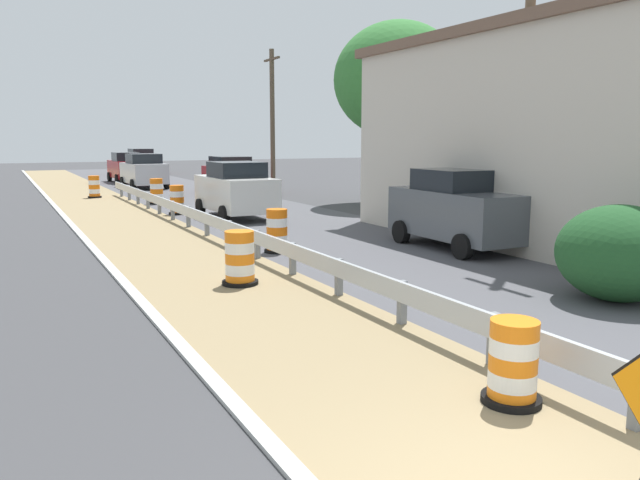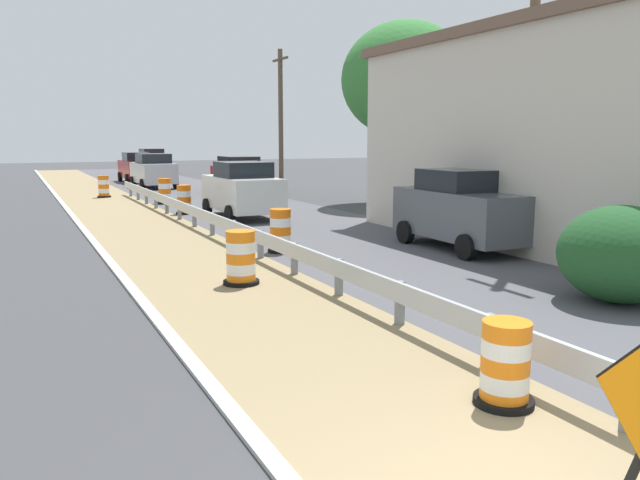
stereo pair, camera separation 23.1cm
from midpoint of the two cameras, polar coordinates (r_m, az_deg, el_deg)
name	(u,v)px [view 2 (the right image)]	position (r m, az deg, el deg)	size (l,w,h in m)	color
guardrail_median	(485,328)	(8.34, 15.71, -7.82)	(0.18, 55.60, 0.71)	#ADB2B7
traffic_barrel_nearest	(505,368)	(7.30, 17.53, -11.13)	(0.67, 0.67, 0.95)	orange
traffic_barrel_close	(241,260)	(12.62, -6.77, -1.85)	(0.74, 0.74, 1.10)	orange
traffic_barrel_mid	(281,233)	(16.10, -3.24, 0.68)	(0.68, 0.68, 1.13)	orange
traffic_barrel_far	(184,201)	(24.80, -12.11, 3.54)	(0.67, 0.67, 1.14)	orange
traffic_barrel_farther	(165,192)	(29.01, -13.85, 4.29)	(0.70, 0.70, 1.14)	orange
traffic_barrel_farthest	(104,187)	(32.97, -19.07, 4.59)	(0.66, 0.66, 1.10)	orange
car_lead_near_lane	(242,190)	(23.27, -6.88, 4.60)	(2.11, 4.20, 2.08)	silver
car_trailing_near_lane	(240,175)	(33.89, -7.19, 5.97)	(2.12, 4.79, 1.97)	maroon
car_lead_far_lane	(136,167)	(43.90, -16.37, 6.43)	(2.01, 4.24, 2.01)	maroon
car_mid_far_lane	(152,161)	(53.96, -15.04, 7.00)	(2.18, 4.47, 2.09)	maroon
car_trailing_far_lane	(153,171)	(38.51, -14.90, 6.17)	(2.28, 4.10, 2.04)	silver
car_distant_a	(461,210)	(16.99, 13.20, 2.75)	(2.06, 4.18, 2.11)	#4C5156
roadside_shop_near	(581,137)	(19.99, 23.21, 8.72)	(8.04, 11.99, 5.93)	beige
utility_pole_near	(532,67)	(16.26, 19.29, 14.76)	(0.24, 1.80, 8.90)	brown
utility_pole_mid	(281,120)	(32.51, -3.42, 10.93)	(0.24, 1.80, 7.39)	brown
bush_roadside	(622,254)	(12.39, 26.47, -1.17)	(2.22, 2.22, 1.76)	#1E4C23
tree_roadside	(405,80)	(28.21, 8.07, 14.36)	(5.59, 5.59, 7.97)	#4C3D2D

